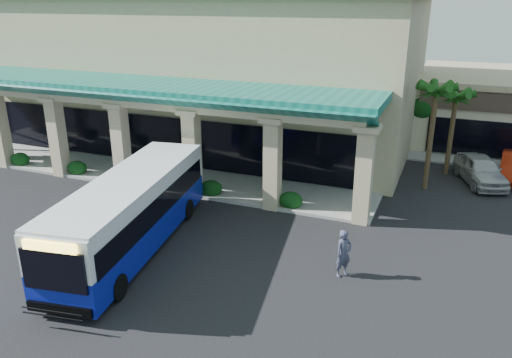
% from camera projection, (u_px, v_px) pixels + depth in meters
% --- Properties ---
extents(ground, '(110.00, 110.00, 0.00)m').
position_uv_depth(ground, '(198.00, 247.00, 21.43)').
color(ground, black).
extents(main_building, '(30.80, 14.80, 11.35)m').
position_uv_depth(main_building, '(202.00, 62.00, 36.21)').
color(main_building, tan).
rests_on(main_building, ground).
extents(arcade, '(30.00, 6.20, 5.70)m').
position_uv_depth(arcade, '(130.00, 129.00, 29.18)').
color(arcade, '#0F5D53').
rests_on(arcade, ground).
extents(palm_0, '(2.40, 2.40, 6.60)m').
position_uv_depth(palm_0, '(431.00, 131.00, 26.89)').
color(palm_0, '#154211').
rests_on(palm_0, ground).
extents(palm_1, '(2.40, 2.40, 5.80)m').
position_uv_depth(palm_1, '(452.00, 128.00, 29.29)').
color(palm_1, '#154211').
rests_on(palm_1, ground).
extents(broadleaf_tree, '(2.60, 2.60, 4.81)m').
position_uv_depth(broadleaf_tree, '(422.00, 115.00, 34.51)').
color(broadleaf_tree, black).
rests_on(broadleaf_tree, ground).
extents(transit_bus, '(4.40, 11.63, 3.17)m').
position_uv_depth(transit_bus, '(132.00, 214.00, 20.89)').
color(transit_bus, '#0E1CA5').
rests_on(transit_bus, ground).
extents(pedestrian, '(0.78, 0.82, 1.89)m').
position_uv_depth(pedestrian, '(344.00, 253.00, 18.98)').
color(pedestrian, '#3D3F57').
rests_on(pedestrian, ground).
extents(car_silver, '(3.35, 5.08, 1.61)m').
position_uv_depth(car_silver, '(481.00, 170.00, 28.58)').
color(car_silver, '#ADADAD').
rests_on(car_silver, ground).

